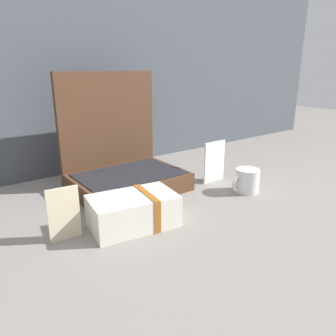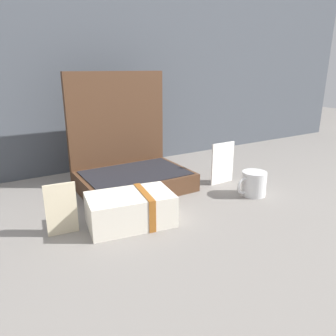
# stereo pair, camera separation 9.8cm
# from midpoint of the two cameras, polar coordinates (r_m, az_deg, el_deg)

# --- Properties ---
(ground_plane) EXTENTS (6.00, 6.00, 0.00)m
(ground_plane) POSITION_cam_midpoint_polar(r_m,az_deg,el_deg) (1.06, -3.08, -7.36)
(ground_plane) COLOR slate
(back_wall) EXTENTS (3.20, 0.06, 1.40)m
(back_wall) POSITION_cam_midpoint_polar(r_m,az_deg,el_deg) (1.50, -17.67, 26.64)
(back_wall) COLOR #474C54
(back_wall) RESTS_ON ground_plane
(open_suitcase) EXTENTS (0.40, 0.30, 0.43)m
(open_suitcase) POSITION_cam_midpoint_polar(r_m,az_deg,el_deg) (1.23, -10.48, 0.87)
(open_suitcase) COLOR #4C301E
(open_suitcase) RESTS_ON ground_plane
(cream_toiletry_bag) EXTENTS (0.26, 0.18, 0.10)m
(cream_toiletry_bag) POSITION_cam_midpoint_polar(r_m,az_deg,el_deg) (0.94, -9.04, -7.59)
(cream_toiletry_bag) COLOR silver
(cream_toiletry_bag) RESTS_ON ground_plane
(coffee_mug) EXTENTS (0.12, 0.09, 0.09)m
(coffee_mug) POSITION_cam_midpoint_polar(r_m,az_deg,el_deg) (1.21, 11.60, -2.25)
(coffee_mug) COLOR silver
(coffee_mug) RESTS_ON ground_plane
(info_card_left) EXTENTS (0.08, 0.01, 0.15)m
(info_card_left) POSITION_cam_midpoint_polar(r_m,az_deg,el_deg) (0.91, -21.07, -7.73)
(info_card_left) COLOR beige
(info_card_left) RESTS_ON ground_plane
(poster_card_right) EXTENTS (0.11, 0.01, 0.16)m
(poster_card_right) POSITION_cam_midpoint_polar(r_m,az_deg,el_deg) (1.29, 6.12, 1.10)
(poster_card_right) COLOR white
(poster_card_right) RESTS_ON ground_plane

